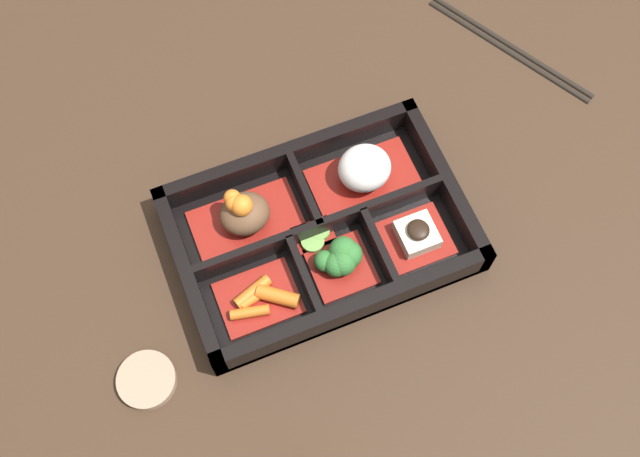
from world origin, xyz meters
TOP-DOWN VIEW (x-y plane):
  - ground_plane at (0.00, 0.00)m, footprint 3.00×3.00m
  - bento_base at (0.00, 0.00)m, footprint 0.31×0.21m
  - bento_rim at (0.00, -0.00)m, footprint 0.31×0.21m
  - bowl_stew at (-0.07, 0.04)m, footprint 0.12×0.07m
  - bowl_rice at (0.07, 0.04)m, footprint 0.12×0.07m
  - bowl_carrots at (-0.09, -0.05)m, footprint 0.08×0.06m
  - bowl_greens at (0.01, -0.04)m, footprint 0.06×0.06m
  - bowl_tofu at (0.09, -0.04)m, footprint 0.07×0.06m
  - bowl_pickles at (-0.01, -0.00)m, footprint 0.04×0.03m
  - chopsticks at (0.31, 0.15)m, footprint 0.13×0.21m
  - sauce_dish at (-0.22, -0.08)m, footprint 0.06×0.06m

SIDE VIEW (x-z plane):
  - ground_plane at x=0.00m, z-range 0.00..0.00m
  - chopsticks at x=0.31m, z-range 0.00..0.01m
  - bento_base at x=0.00m, z-range 0.00..0.01m
  - sauce_dish at x=-0.22m, z-range 0.00..0.01m
  - bowl_pickles at x=-0.01m, z-range 0.01..0.02m
  - bowl_carrots at x=-0.09m, z-range 0.01..0.03m
  - bowl_tofu at x=0.09m, z-range 0.00..0.04m
  - bento_rim at x=0.00m, z-range 0.00..0.04m
  - bowl_greens at x=0.01m, z-range 0.01..0.04m
  - bowl_stew at x=-0.07m, z-range 0.00..0.06m
  - bowl_rice at x=0.07m, z-range 0.01..0.06m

